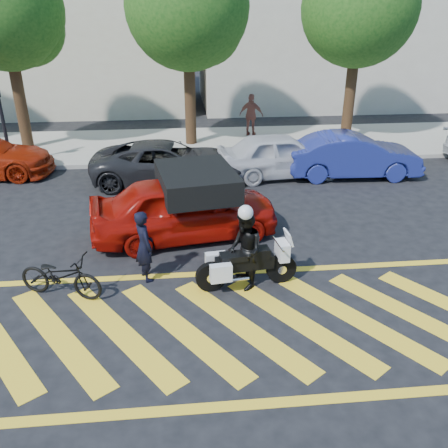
{
  "coord_description": "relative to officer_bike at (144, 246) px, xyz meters",
  "views": [
    {
      "loc": [
        -0.51,
        -7.07,
        5.48
      ],
      "look_at": [
        0.4,
        2.22,
        1.05
      ],
      "focal_mm": 38.0,
      "sensor_mm": 36.0,
      "label": 1
    }
  ],
  "objects": [
    {
      "name": "ground",
      "position": [
        1.33,
        -1.85,
        -0.79
      ],
      "size": [
        90.0,
        90.0,
        0.0
      ],
      "primitive_type": "plane",
      "color": "black",
      "rests_on": "ground"
    },
    {
      "name": "sidewalk",
      "position": [
        1.33,
        10.15,
        -0.72
      ],
      "size": [
        60.0,
        5.0,
        0.15
      ],
      "primitive_type": "cube",
      "color": "#9E998E",
      "rests_on": "ground"
    },
    {
      "name": "crosswalk",
      "position": [
        1.29,
        -1.85,
        -0.79
      ],
      "size": [
        12.33,
        4.0,
        0.01
      ],
      "color": "yellow",
      "rests_on": "ground"
    },
    {
      "name": "building_left",
      "position": [
        -6.67,
        19.15,
        4.21
      ],
      "size": [
        16.0,
        8.0,
        10.0
      ],
      "primitive_type": "cube",
      "color": "beige",
      "rests_on": "ground"
    },
    {
      "name": "tree_left",
      "position": [
        -5.05,
        10.21,
        4.2
      ],
      "size": [
        4.2,
        4.2,
        7.26
      ],
      "color": "black",
      "rests_on": "ground"
    },
    {
      "name": "tree_center",
      "position": [
        1.45,
        10.21,
        4.31
      ],
      "size": [
        4.6,
        4.6,
        7.56
      ],
      "color": "black",
      "rests_on": "ground"
    },
    {
      "name": "tree_right",
      "position": [
        7.95,
        10.21,
        4.25
      ],
      "size": [
        4.4,
        4.4,
        7.41
      ],
      "color": "black",
      "rests_on": "ground"
    },
    {
      "name": "signal_pole",
      "position": [
        -5.17,
        7.89,
        1.13
      ],
      "size": [
        0.28,
        0.43,
        3.2
      ],
      "color": "black",
      "rests_on": "ground"
    },
    {
      "name": "officer_bike",
      "position": [
        0.0,
        0.0,
        0.0
      ],
      "size": [
        0.58,
        0.68,
        1.58
      ],
      "primitive_type": "imported",
      "rotation": [
        0.0,
        0.0,
        1.99
      ],
      "color": "black",
      "rests_on": "ground"
    },
    {
      "name": "bicycle",
      "position": [
        -1.66,
        -0.5,
        -0.33
      ],
      "size": [
        1.88,
        1.16,
        0.93
      ],
      "primitive_type": "imported",
      "rotation": [
        0.0,
        0.0,
        1.24
      ],
      "color": "black",
      "rests_on": "ground"
    },
    {
      "name": "police_motorcycle",
      "position": [
        2.08,
        -0.51,
        -0.27
      ],
      "size": [
        2.16,
        0.75,
        0.95
      ],
      "rotation": [
        0.0,
        0.0,
        0.12
      ],
      "color": "black",
      "rests_on": "ground"
    },
    {
      "name": "officer_moto",
      "position": [
        2.07,
        -0.51,
        0.06
      ],
      "size": [
        0.74,
        0.9,
        1.71
      ],
      "primitive_type": "imported",
      "rotation": [
        0.0,
        0.0,
        -1.45
      ],
      "color": "black",
      "rests_on": "ground"
    },
    {
      "name": "red_convertible",
      "position": [
        0.89,
        1.95,
        -0.0
      ],
      "size": [
        4.87,
        2.59,
        1.58
      ],
      "primitive_type": "imported",
      "rotation": [
        0.0,
        0.0,
        1.73
      ],
      "color": "#9C0E07",
      "rests_on": "ground"
    },
    {
      "name": "parked_mid_left",
      "position": [
        0.43,
        5.95,
        -0.11
      ],
      "size": [
        5.0,
        2.55,
        1.35
      ],
      "primitive_type": "imported",
      "rotation": [
        0.0,
        0.0,
        1.51
      ],
      "color": "black",
      "rests_on": "ground"
    },
    {
      "name": "parked_mid_right",
      "position": [
        4.24,
        6.23,
        -0.04
      ],
      "size": [
        4.54,
        2.21,
        1.49
      ],
      "primitive_type": "imported",
      "rotation": [
        0.0,
        0.0,
        1.68
      ],
      "color": "silver",
      "rests_on": "ground"
    },
    {
      "name": "parked_right",
      "position": [
        6.63,
        5.97,
        -0.06
      ],
      "size": [
        4.5,
        1.73,
        1.46
      ],
      "primitive_type": "imported",
      "rotation": [
        0.0,
        0.0,
        1.53
      ],
      "color": "navy",
      "rests_on": "ground"
    },
    {
      "name": "pedestrian_right",
      "position": [
        3.94,
        11.1,
        0.24
      ],
      "size": [
        1.12,
        0.79,
        1.76
      ],
      "primitive_type": "imported",
      "rotation": [
        0.0,
        0.0,
        2.75
      ],
      "color": "brown",
      "rests_on": "sidewalk"
    }
  ]
}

